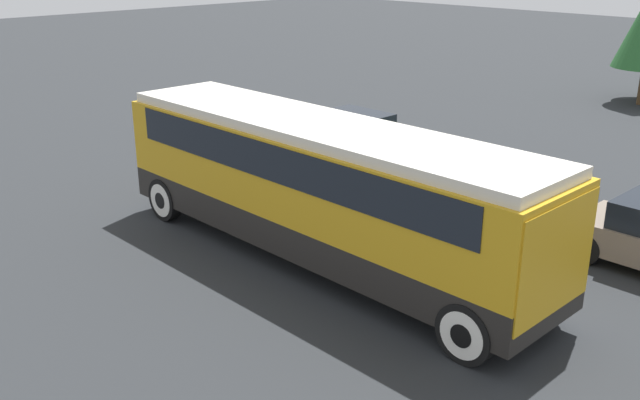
% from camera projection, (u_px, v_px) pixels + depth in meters
% --- Properties ---
extents(ground_plane, '(120.00, 120.00, 0.00)m').
position_uv_depth(ground_plane, '(320.00, 259.00, 16.04)').
color(ground_plane, '#26282B').
extents(tour_bus, '(11.18, 2.59, 3.16)m').
position_uv_depth(tour_bus, '(323.00, 180.00, 15.33)').
color(tour_bus, black).
rests_on(tour_bus, ground_plane).
extents(parked_car_mid, '(4.73, 1.86, 1.40)m').
position_uv_depth(parked_car_mid, '(498.00, 180.00, 19.14)').
color(parked_car_mid, navy).
rests_on(parked_car_mid, ground_plane).
extents(parked_car_far, '(4.21, 1.85, 1.40)m').
position_uv_depth(parked_car_far, '(359.00, 133.00, 23.84)').
color(parked_car_far, '#2D5638').
rests_on(parked_car_far, ground_plane).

